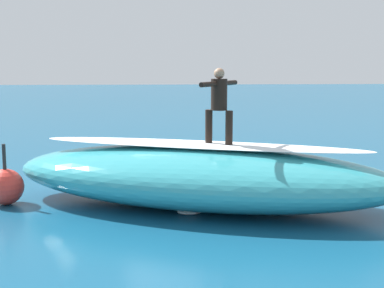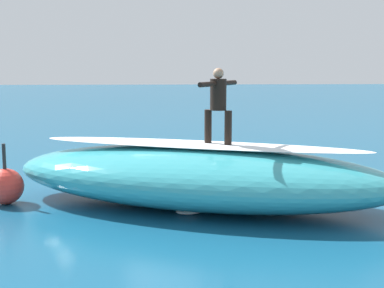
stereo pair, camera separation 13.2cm
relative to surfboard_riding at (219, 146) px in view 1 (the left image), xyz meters
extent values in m
plane|color=#145175|center=(0.83, -2.79, -1.32)|extent=(120.00, 120.00, 0.00)
ellipsoid|color=teal|center=(0.39, -0.14, -0.68)|extent=(8.91, 5.78, 1.29)
ellipsoid|color=white|center=(0.39, -0.14, 0.01)|extent=(7.04, 3.45, 0.08)
ellipsoid|color=silver|center=(0.00, 0.00, 0.00)|extent=(1.95, 1.54, 0.07)
cylinder|color=black|center=(0.19, -0.13, 0.39)|extent=(0.15, 0.15, 0.71)
cylinder|color=black|center=(-0.19, 0.13, 0.39)|extent=(0.15, 0.15, 0.71)
cylinder|color=black|center=(0.00, 0.00, 1.06)|extent=(0.47, 0.47, 0.64)
sphere|color=tan|center=(0.00, 0.00, 1.49)|extent=(0.22, 0.22, 0.22)
cylinder|color=black|center=(0.26, 0.38, 1.29)|extent=(0.41, 0.53, 0.10)
cylinder|color=black|center=(-0.26, -0.38, 1.29)|extent=(0.41, 0.53, 0.10)
ellipsoid|color=#EAE5C6|center=(0.88, -3.52, -1.29)|extent=(2.42, 1.59, 0.07)
cylinder|color=black|center=(0.88, -3.52, -1.11)|extent=(0.87, 0.63, 0.29)
sphere|color=tan|center=(1.33, -3.29, -1.05)|extent=(0.21, 0.21, 0.21)
cylinder|color=black|center=(0.24, -3.93, -1.19)|extent=(0.68, 0.43, 0.13)
cylinder|color=black|center=(0.16, -3.78, -1.19)|extent=(0.68, 0.43, 0.13)
sphere|color=red|center=(4.54, -0.57, -0.93)|extent=(0.78, 0.78, 0.78)
cylinder|color=#262626|center=(4.54, -0.57, -0.27)|extent=(0.08, 0.08, 0.54)
ellipsoid|color=white|center=(0.62, 0.42, -1.27)|extent=(0.61, 0.50, 0.10)
ellipsoid|color=white|center=(-2.46, -4.55, -1.24)|extent=(0.74, 0.74, 0.16)
camera|label=1|loc=(1.30, 11.17, 1.73)|focal=51.25mm
camera|label=2|loc=(1.17, 11.18, 1.73)|focal=51.25mm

